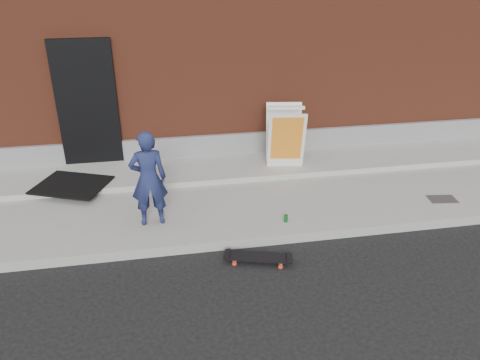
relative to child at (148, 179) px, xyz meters
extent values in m
plane|color=black|center=(1.57, -0.70, -0.87)|extent=(80.00, 80.00, 0.00)
cube|color=gray|center=(1.57, 0.80, -0.80)|extent=(20.00, 3.00, 0.15)
cube|color=gray|center=(1.57, 1.70, -0.67)|extent=(20.00, 1.20, 0.10)
cube|color=maroon|center=(1.57, 6.30, 1.63)|extent=(20.00, 8.00, 5.00)
cube|color=slate|center=(1.57, 2.27, -0.42)|extent=(20.00, 0.10, 0.40)
cube|color=black|center=(-1.03, 2.26, 0.53)|extent=(1.05, 0.12, 2.25)
imported|color=#1A224B|center=(0.00, 0.00, 0.00)|extent=(0.55, 0.39, 1.45)
cylinder|color=red|center=(1.72, -1.07, -0.84)|extent=(0.07, 0.05, 0.06)
cylinder|color=red|center=(1.66, -1.25, -0.84)|extent=(0.07, 0.05, 0.06)
cylinder|color=red|center=(1.12, -0.89, -0.84)|extent=(0.07, 0.05, 0.06)
cylinder|color=red|center=(1.07, -1.08, -0.84)|extent=(0.07, 0.05, 0.06)
cube|color=#A7A8AC|center=(1.69, -1.16, -0.80)|extent=(0.11, 0.20, 0.02)
cube|color=#A7A8AC|center=(1.10, -0.98, -0.80)|extent=(0.11, 0.20, 0.02)
cube|color=black|center=(1.39, -1.07, -0.78)|extent=(0.92, 0.47, 0.02)
cube|color=silver|center=(2.42, 1.35, -0.09)|extent=(0.70, 0.40, 1.08)
cube|color=silver|center=(2.50, 1.83, -0.09)|extent=(0.70, 0.40, 1.08)
cube|color=yellow|center=(2.42, 1.33, -0.14)|extent=(0.58, 0.31, 0.86)
cube|color=silver|center=(2.46, 1.59, 0.45)|extent=(0.66, 0.16, 0.06)
cylinder|color=#187B2E|center=(1.98, -0.34, -0.67)|extent=(0.08, 0.08, 0.11)
cube|color=black|center=(-1.33, 1.30, -0.61)|extent=(1.40, 1.28, 0.03)
cube|color=#59595E|center=(4.70, -0.10, -0.72)|extent=(0.48, 0.34, 0.01)
camera|label=1|loc=(0.22, -6.20, 2.88)|focal=35.00mm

